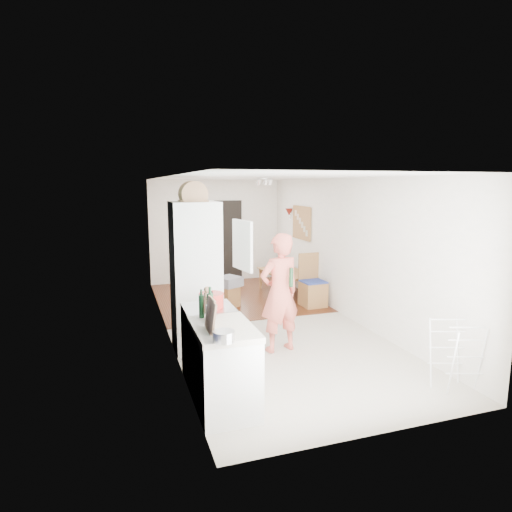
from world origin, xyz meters
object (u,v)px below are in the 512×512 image
person (280,282)px  dining_chair (313,281)px  stool (229,296)px  drying_rack (455,355)px  dining_table (288,285)px

person → dining_chair: person is taller
stool → drying_rack: (1.65, -4.14, 0.20)m
drying_rack → stool: bearing=130.9°
person → stool: size_ratio=4.82×
stool → drying_rack: bearing=-68.2°
dining_chair → drying_rack: 3.65m
stool → dining_chair: bearing=-17.4°
person → stool: 2.53m
dining_chair → drying_rack: (0.08, -3.65, -0.11)m
person → dining_chair: 2.44m
dining_chair → stool: dining_chair is taller
person → dining_chair: bearing=-138.2°
dining_chair → dining_table: bearing=93.0°
person → dining_chair: (1.45, 1.90, -0.49)m
person → drying_rack: size_ratio=2.47×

